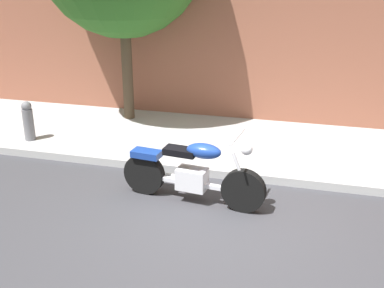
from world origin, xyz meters
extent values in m
plane|color=#38383D|center=(0.00, 0.00, 0.00)|extent=(60.00, 60.00, 0.00)
cube|color=#A9A9A9|center=(0.00, 2.70, 0.07)|extent=(23.55, 2.84, 0.14)
cylinder|color=black|center=(0.32, 0.32, 0.32)|extent=(0.65, 0.21, 0.64)
cylinder|color=black|center=(-1.24, 0.50, 0.32)|extent=(0.65, 0.21, 0.64)
cube|color=silver|center=(-0.46, 0.41, 0.37)|extent=(0.47, 0.33, 0.32)
cube|color=silver|center=(-0.46, 0.41, 0.30)|extent=(1.41, 0.24, 0.06)
ellipsoid|color=navy|center=(-0.28, 0.39, 0.84)|extent=(0.55, 0.32, 0.22)
cube|color=black|center=(-0.64, 0.43, 0.78)|extent=(0.50, 0.29, 0.10)
cube|color=navy|center=(-1.19, 0.50, 0.66)|extent=(0.46, 0.29, 0.10)
cylinder|color=silver|center=(0.26, 0.33, 0.60)|extent=(0.28, 0.08, 0.58)
cylinder|color=silver|center=(0.20, 0.34, 1.12)|extent=(0.12, 0.70, 0.04)
sphere|color=silver|center=(0.34, 0.32, 0.96)|extent=(0.17, 0.17, 0.17)
cylinder|color=silver|center=(-0.69, 0.60, 0.27)|extent=(0.81, 0.18, 0.09)
cylinder|color=#473828|center=(-2.69, 3.53, 1.31)|extent=(0.22, 0.22, 2.62)
cylinder|color=slate|center=(-4.03, 1.78, 0.38)|extent=(0.20, 0.20, 0.75)
sphere|color=slate|center=(-4.03, 1.78, 0.81)|extent=(0.19, 0.19, 0.19)
camera|label=1|loc=(1.14, -5.70, 3.41)|focal=44.41mm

